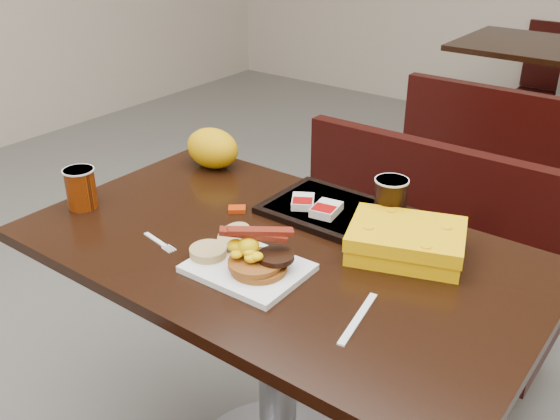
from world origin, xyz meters
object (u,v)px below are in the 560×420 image
Objects in this scene: platter at (248,268)px; pancake_stack at (259,265)px; table_near at (278,372)px; knife at (358,318)px; coffee_cup_near at (81,188)px; bench_near_n at (403,263)px; fork at (155,240)px; clamshell at (406,241)px; coffee_cup_far at (390,200)px; bench_far_s at (519,157)px; tray at (335,211)px; paper_bag at (213,148)px; hashbrown_sleeve_left at (303,202)px; hashbrown_sleeve_right at (326,209)px.

pancake_stack is (0.03, -0.00, 0.02)m from platter.
table_near is 6.70× the size of knife.
coffee_cup_near is at bearing -99.12° from knife.
bench_near_n is 0.96m from knife.
pancake_stack is at bearing 15.84° from fork.
clamshell is (0.25, 0.14, 0.41)m from table_near.
coffee_cup_far reaches higher than coffee_cup_near.
tray is (0.02, -1.68, 0.40)m from bench_far_s.
tray is at bearing -5.67° from paper_bag.
platter is 0.70× the size of tray.
hashbrown_sleeve_left reaches higher than bench_near_n.
coffee_cup_far reaches higher than hashbrown_sleeve_right.
coffee_cup_far reaches higher than bench_far_s.
table_near is 0.50m from clamshell.
table_near is 0.44m from hashbrown_sleeve_right.
platter is 0.28m from knife.
knife is 0.40m from coffee_cup_far.
fork is 1.09× the size of coffee_cup_far.
tray is at bearing 88.09° from platter.
fork reaches higher than bench_near_n.
pancake_stack is 0.34m from tray.
hashbrown_sleeve_left is (-0.35, 0.31, 0.02)m from knife.
bench_near_n is 9.49× the size of coffee_cup_near.
platter is at bearing -90.97° from tray.
table_near is at bearing -123.97° from knife.
bench_near_n is 1.09m from coffee_cup_near.
bench_far_s is 8.30× the size of pancake_stack.
bench_far_s is 1.82m from clamshell.
knife is at bearing 0.89° from coffee_cup_near.
table_near is 0.53m from coffee_cup_far.
bench_near_n is 0.67m from coffee_cup_far.
table_near is at bearing -104.61° from hashbrown_sleeve_right.
hashbrown_sleeve_right reaches higher than fork.
bench_far_s is at bearing 78.69° from clamshell.
clamshell is at bearing 29.64° from table_near.
paper_bag is at bearing 77.99° from coffee_cup_near.
clamshell is 0.70m from paper_bag.
hashbrown_sleeve_left is at bearing 34.68° from coffee_cup_near.
knife is 0.47m from hashbrown_sleeve_left.
hashbrown_sleeve_left is 0.30× the size of clamshell.
table_near is at bearing -90.00° from bench_near_n.
table_near is 10.40× the size of fork.
knife is at bearing -51.75° from tray.
bench_near_n is at bearing 94.88° from clamshell.
coffee_cup_far is (0.21, 0.06, 0.04)m from hashbrown_sleeve_left.
coffee_cup_near is 0.99× the size of coffee_cup_far.
fork is at bearing -148.26° from table_near.
coffee_cup_near is 0.82m from knife.
hashbrown_sleeve_right is 0.48× the size of paper_bag.
hashbrown_sleeve_left is 0.39m from paper_bag.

